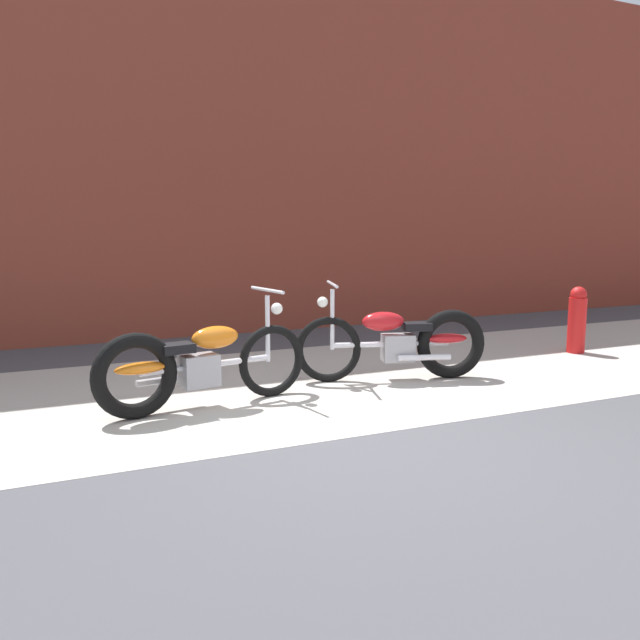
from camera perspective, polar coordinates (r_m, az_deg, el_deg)
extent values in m
plane|color=#47474C|center=(5.04, 3.34, -10.20)|extent=(80.00, 80.00, 0.00)
cube|color=#B2ADA3|center=(6.58, -3.79, -5.74)|extent=(36.00, 3.50, 0.01)
cube|color=brown|center=(9.76, -11.38, 15.38)|extent=(36.00, 0.50, 5.64)
torus|color=black|center=(6.11, -4.26, -3.60)|extent=(0.68, 0.19, 0.68)
torus|color=black|center=(5.60, -15.96, -4.76)|extent=(0.74, 0.25, 0.73)
cylinder|color=silver|center=(5.82, -9.85, -3.91)|extent=(1.23, 0.26, 0.06)
cube|color=#99999E|center=(5.79, -10.57, -4.38)|extent=(0.35, 0.27, 0.28)
ellipsoid|color=orange|center=(5.80, -9.19, -1.51)|extent=(0.47, 0.26, 0.20)
ellipsoid|color=orange|center=(5.60, -15.50, -4.10)|extent=(0.46, 0.25, 0.10)
cube|color=black|center=(5.68, -12.48, -2.43)|extent=(0.31, 0.24, 0.08)
cylinder|color=silver|center=(6.03, -4.62, -0.76)|extent=(0.05, 0.05, 0.62)
cylinder|color=silver|center=(5.99, -4.66, 2.64)|extent=(0.13, 0.58, 0.03)
sphere|color=white|center=(6.06, -3.82, 1.01)|extent=(0.11, 0.11, 0.11)
cylinder|color=silver|center=(5.86, -13.29, -5.12)|extent=(0.55, 0.15, 0.06)
torus|color=black|center=(6.64, 0.74, -2.60)|extent=(0.67, 0.27, 0.68)
torus|color=black|center=(6.94, 11.42, -2.08)|extent=(0.74, 0.33, 0.73)
cylinder|color=silver|center=(6.76, 6.20, -2.12)|extent=(1.20, 0.41, 0.06)
cube|color=#99999E|center=(6.79, 6.85, -2.43)|extent=(0.37, 0.30, 0.28)
ellipsoid|color=red|center=(6.70, 5.57, -0.12)|extent=(0.48, 0.31, 0.20)
ellipsoid|color=red|center=(6.92, 11.04, -1.60)|extent=(0.47, 0.30, 0.10)
cube|color=black|center=(6.80, 8.52, -0.56)|extent=(0.33, 0.27, 0.08)
cylinder|color=silver|center=(6.60, 1.09, 0.05)|extent=(0.05, 0.05, 0.62)
cylinder|color=silver|center=(6.55, 1.09, 3.16)|extent=(0.20, 0.56, 0.03)
sphere|color=white|center=(6.56, 0.23, 1.59)|extent=(0.11, 0.11, 0.11)
cylinder|color=silver|center=(6.72, 9.14, -3.27)|extent=(0.54, 0.22, 0.06)
cylinder|color=red|center=(8.78, 21.63, -0.44)|extent=(0.22, 0.22, 0.70)
sphere|color=red|center=(8.73, 21.77, 2.09)|extent=(0.20, 0.20, 0.20)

